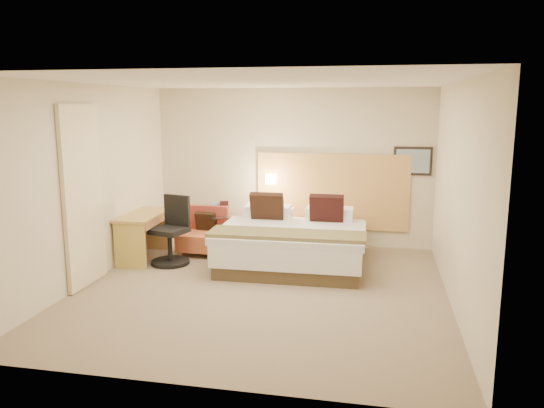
% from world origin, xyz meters
% --- Properties ---
extents(floor, '(4.80, 5.00, 0.02)m').
position_xyz_m(floor, '(0.00, 0.00, -0.01)').
color(floor, '#7E6C55').
rests_on(floor, ground).
extents(ceiling, '(4.80, 5.00, 0.02)m').
position_xyz_m(ceiling, '(0.00, 0.00, 2.71)').
color(ceiling, white).
rests_on(ceiling, floor).
extents(wall_back, '(4.80, 0.02, 2.70)m').
position_xyz_m(wall_back, '(0.00, 2.51, 1.35)').
color(wall_back, beige).
rests_on(wall_back, floor).
extents(wall_front, '(4.80, 0.02, 2.70)m').
position_xyz_m(wall_front, '(0.00, -2.51, 1.35)').
color(wall_front, beige).
rests_on(wall_front, floor).
extents(wall_left, '(0.02, 5.00, 2.70)m').
position_xyz_m(wall_left, '(-2.41, 0.00, 1.35)').
color(wall_left, beige).
rests_on(wall_left, floor).
extents(wall_right, '(0.02, 5.00, 2.70)m').
position_xyz_m(wall_right, '(2.41, 0.00, 1.35)').
color(wall_right, beige).
rests_on(wall_right, floor).
extents(headboard_panel, '(2.60, 0.04, 1.30)m').
position_xyz_m(headboard_panel, '(0.70, 2.47, 0.95)').
color(headboard_panel, tan).
rests_on(headboard_panel, wall_back).
extents(art_frame, '(0.62, 0.03, 0.47)m').
position_xyz_m(art_frame, '(2.02, 2.48, 1.50)').
color(art_frame, black).
rests_on(art_frame, wall_back).
extents(art_canvas, '(0.54, 0.01, 0.39)m').
position_xyz_m(art_canvas, '(2.02, 2.46, 1.50)').
color(art_canvas, '#778FA4').
rests_on(art_canvas, wall_back).
extents(lamp_arm, '(0.02, 0.12, 0.02)m').
position_xyz_m(lamp_arm, '(-0.35, 2.42, 1.15)').
color(lamp_arm, silver).
rests_on(lamp_arm, wall_back).
extents(lamp_shade, '(0.15, 0.15, 0.15)m').
position_xyz_m(lamp_shade, '(-0.35, 2.36, 1.15)').
color(lamp_shade, '#FFEDC6').
rests_on(lamp_shade, wall_back).
extents(curtain, '(0.06, 0.90, 2.42)m').
position_xyz_m(curtain, '(-2.36, -0.25, 1.22)').
color(curtain, beige).
rests_on(curtain, wall_left).
extents(bottle_a, '(0.08, 0.08, 0.22)m').
position_xyz_m(bottle_a, '(-1.21, 1.78, 0.71)').
color(bottle_a, '#99C5ED').
rests_on(bottle_a, side_table).
extents(bottle_b, '(0.08, 0.08, 0.22)m').
position_xyz_m(bottle_b, '(-1.13, 1.84, 0.71)').
color(bottle_b, '#8EBDDC').
rests_on(bottle_b, side_table).
extents(menu_folder, '(0.15, 0.10, 0.24)m').
position_xyz_m(menu_folder, '(-1.04, 1.82, 0.72)').
color(menu_folder, '#321814').
rests_on(menu_folder, side_table).
extents(bed, '(2.22, 2.14, 1.06)m').
position_xyz_m(bed, '(0.23, 1.28, 0.34)').
color(bed, '#463723').
rests_on(bed, floor).
extents(lounge_chair, '(0.75, 0.66, 0.76)m').
position_xyz_m(lounge_chair, '(-1.31, 1.55, 0.30)').
color(lounge_chair, tan).
rests_on(lounge_chair, floor).
extents(side_table, '(0.70, 0.70, 0.60)m').
position_xyz_m(side_table, '(-1.12, 1.79, 0.33)').
color(side_table, silver).
rests_on(side_table, floor).
extents(desk, '(0.59, 1.20, 0.73)m').
position_xyz_m(desk, '(-2.11, 1.06, 0.58)').
color(desk, '#B38A46').
rests_on(desk, floor).
extents(desk_chair, '(0.71, 0.71, 1.03)m').
position_xyz_m(desk_chair, '(-1.61, 0.91, 0.43)').
color(desk_chair, black).
rests_on(desk_chair, floor).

